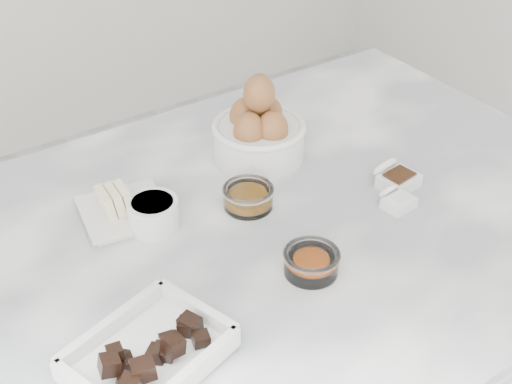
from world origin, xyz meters
TOP-DOWN VIEW (x-y plane):
  - marble_slab at (0.00, 0.00)m, footprint 1.20×0.80m
  - chocolate_dish at (-0.26, -0.15)m, footprint 0.22×0.19m
  - butter_plate at (-0.16, 0.14)m, footprint 0.15×0.15m
  - sugar_ramekin at (-0.13, 0.09)m, footprint 0.08×0.08m
  - egg_bowl at (0.12, 0.17)m, footprint 0.16×0.16m
  - honey_bowl at (0.02, 0.05)m, footprint 0.08×0.08m
  - zest_bowl at (0.01, -0.13)m, footprint 0.08×0.08m
  - vanilla_spoon at (0.25, -0.03)m, footprint 0.07×0.08m
  - salt_spoon at (0.21, -0.08)m, footprint 0.05×0.06m

SIDE VIEW (x-z plane):
  - marble_slab at x=0.00m, z-range 0.90..0.94m
  - salt_spoon at x=0.21m, z-range 0.93..0.97m
  - vanilla_spoon at x=0.25m, z-range 0.93..0.98m
  - butter_plate at x=-0.16m, z-range 0.93..0.98m
  - honey_bowl at x=0.02m, z-range 0.94..0.98m
  - zest_bowl at x=0.01m, z-range 0.94..0.98m
  - chocolate_dish at x=-0.26m, z-range 0.94..0.99m
  - sugar_ramekin at x=-0.13m, z-range 0.94..0.99m
  - egg_bowl at x=0.12m, z-range 0.91..1.07m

